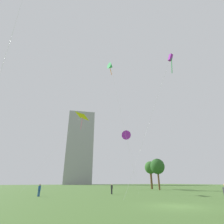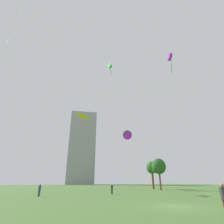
# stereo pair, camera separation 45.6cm
# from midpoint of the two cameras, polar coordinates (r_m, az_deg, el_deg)

# --- Properties ---
(ground) EXTENTS (280.00, 280.00, 0.00)m
(ground) POSITION_cam_midpoint_polar(r_m,az_deg,el_deg) (16.81, 20.68, -27.28)
(ground) COLOR #476B30
(person_standing_1) EXTENTS (0.35, 0.35, 1.58)m
(person_standing_1) POSITION_cam_midpoint_polar(r_m,az_deg,el_deg) (31.20, 0.43, -23.94)
(person_standing_1) COLOR #2D2D33
(person_standing_1) RESTS_ON ground
(person_standing_2) EXTENTS (0.35, 0.35, 1.59)m
(person_standing_2) POSITION_cam_midpoint_polar(r_m,az_deg,el_deg) (28.36, -22.44, -22.58)
(person_standing_2) COLOR #1E478C
(person_standing_2) RESTS_ON ground
(kite_flying_2) EXTENTS (3.69, 4.53, 16.48)m
(kite_flying_2) POSITION_cam_midpoint_polar(r_m,az_deg,el_deg) (52.63, 5.61, -7.68)
(kite_flying_2) COLOR silver
(kite_flying_2) RESTS_ON ground
(kite_flying_3) EXTENTS (6.91, 4.11, 19.98)m
(kite_flying_3) POSITION_cam_midpoint_polar(r_m,az_deg,el_deg) (28.49, 19.08, 16.44)
(kite_flying_3) COLOR silver
(kite_flying_3) RESTS_ON ground
(kite_flying_4) EXTENTS (11.33, 3.41, 16.50)m
(kite_flying_4) POSITION_cam_midpoint_polar(r_m,az_deg,el_deg) (39.98, -9.39, -1.57)
(kite_flying_4) COLOR silver
(kite_flying_4) RESTS_ON ground
(kite_flying_5) EXTENTS (5.20, 1.40, 23.36)m
(kite_flying_5) POSITION_cam_midpoint_polar(r_m,az_deg,el_deg) (34.55, -0.04, 14.83)
(kite_flying_5) COLOR silver
(kite_flying_5) RESTS_ON ground
(park_tree_0) EXTENTS (3.66, 3.66, 7.62)m
(park_tree_0) POSITION_cam_midpoint_polar(r_m,az_deg,el_deg) (48.64, 15.50, -17.01)
(park_tree_0) COLOR brown
(park_tree_0) RESTS_ON ground
(park_tree_1) EXTENTS (3.38, 3.38, 7.74)m
(park_tree_1) POSITION_cam_midpoint_polar(r_m,az_deg,el_deg) (55.75, 13.32, -17.60)
(park_tree_1) COLOR brown
(park_tree_1) RESTS_ON ground
(distant_highrise_0) EXTENTS (25.94, 22.87, 59.88)m
(distant_highrise_0) POSITION_cam_midpoint_polar(r_m,az_deg,el_deg) (154.28, -9.85, -11.42)
(distant_highrise_0) COLOR #939399
(distant_highrise_0) RESTS_ON ground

